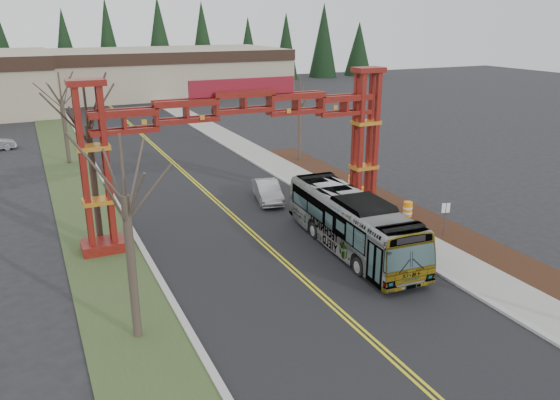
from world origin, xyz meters
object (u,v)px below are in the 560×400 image
bare_tree_median_near (125,197)px  retail_building_east (162,71)px  gateway_arch (244,127)px  bare_tree_right_far (300,102)px  barrel_south (408,210)px  barrel_north (352,183)px  bare_tree_median_far (61,99)px  bare_tree_median_mid (88,126)px  street_sign (445,213)px  barrel_mid (360,194)px  transit_bus (352,223)px  silver_sedan (267,191)px

bare_tree_median_near → retail_building_east: bearing=75.8°
gateway_arch → bare_tree_median_near: gateway_arch is taller
bare_tree_right_far → barrel_south: bearing=-91.6°
barrel_north → retail_building_east: bearing=89.7°
gateway_arch → bare_tree_median_far: bearing=111.6°
barrel_south → bare_tree_median_mid: bearing=167.4°
street_sign → barrel_south: street_sign is taller
bare_tree_median_near → barrel_south: 19.37m
barrel_mid → bare_tree_median_mid: bearing=179.9°
bare_tree_median_far → transit_bus: bearing=-65.0°
bare_tree_median_near → barrel_north: 22.39m
street_sign → barrel_north: 9.85m
bare_tree_median_far → retail_building_east: bearing=66.7°
bare_tree_median_far → barrel_mid: size_ratio=7.20×
retail_building_east → silver_sedan: bearing=-96.7°
gateway_arch → bare_tree_median_far: (-8.00, 20.24, -0.61)m
bare_tree_median_mid → street_sign: bare_tree_median_mid is taller
street_sign → transit_bus: bearing=172.6°
gateway_arch → barrel_mid: (8.64, 1.26, -5.46)m
retail_building_east → bare_tree_median_near: 73.17m
bare_tree_median_near → bare_tree_median_far: bearing=90.0°
bare_tree_median_mid → silver_sedan: bearing=13.6°
gateway_arch → retail_building_east: 62.80m
transit_bus → bare_tree_median_far: bearing=118.5°
barrel_north → bare_tree_median_near: bearing=-144.1°
retail_building_east → barrel_south: size_ratio=36.24×
barrel_mid → barrel_north: size_ratio=1.00×
barrel_mid → gateway_arch: bearing=-171.7°
bare_tree_right_far → street_sign: bearing=-91.6°
transit_bus → barrel_mid: 8.12m
retail_building_east → bare_tree_right_far: (0.00, -49.19, 1.55)m
gateway_arch → bare_tree_median_mid: size_ratio=2.08×
bare_tree_median_far → barrel_south: bearing=-52.5°
silver_sedan → barrel_south: silver_sedan is taller
bare_tree_median_far → street_sign: bearing=-56.3°
street_sign → barrel_south: size_ratio=1.92×
bare_tree_median_far → street_sign: (17.49, -26.22, -3.93)m
silver_sedan → retail_building_east: bearing=95.4°
silver_sedan → bare_tree_right_far: size_ratio=0.59×
gateway_arch → transit_bus: gateway_arch is taller
bare_tree_median_mid → bare_tree_right_far: (18.00, 11.47, -1.37)m
retail_building_east → street_sign: (-0.51, -67.93, -2.07)m
street_sign → barrel_north: bearing=89.0°
barrel_mid → street_sign: bearing=-83.3°
street_sign → silver_sedan: bearing=122.4°
bare_tree_median_far → barrel_north: 24.59m
silver_sedan → barrel_north: (6.51, -0.17, -0.17)m
silver_sedan → bare_tree_median_mid: bare_tree_median_mid is taller
gateway_arch → bare_tree_median_near: bearing=-131.8°
gateway_arch → bare_tree_median_near: (-8.00, -8.93, -0.30)m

